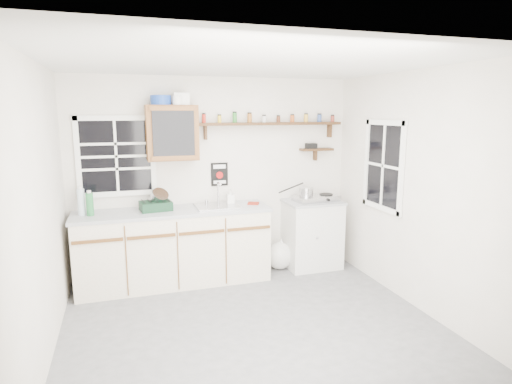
% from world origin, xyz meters
% --- Properties ---
extents(room, '(3.64, 3.24, 2.54)m').
position_xyz_m(room, '(0.00, 0.00, 1.25)').
color(room, '#545456').
rests_on(room, ground).
extents(main_cabinet, '(2.31, 0.63, 0.92)m').
position_xyz_m(main_cabinet, '(-0.58, 1.30, 0.46)').
color(main_cabinet, beige).
rests_on(main_cabinet, floor).
extents(right_cabinet, '(0.73, 0.57, 0.91)m').
position_xyz_m(right_cabinet, '(1.25, 1.32, 0.46)').
color(right_cabinet, silver).
rests_on(right_cabinet, floor).
extents(sink, '(0.52, 0.44, 0.29)m').
position_xyz_m(sink, '(-0.05, 1.30, 0.93)').
color(sink, '#ADADB1').
rests_on(sink, main_cabinet).
extents(upper_cabinet, '(0.60, 0.32, 0.65)m').
position_xyz_m(upper_cabinet, '(-0.55, 1.44, 1.82)').
color(upper_cabinet, brown).
rests_on(upper_cabinet, wall_back).
extents(upper_cabinet_clutter, '(0.45, 0.24, 0.14)m').
position_xyz_m(upper_cabinet_clutter, '(-0.57, 1.44, 2.21)').
color(upper_cabinet_clutter, '#173A98').
rests_on(upper_cabinet_clutter, upper_cabinet).
extents(spice_shelf, '(1.91, 0.18, 0.34)m').
position_xyz_m(spice_shelf, '(0.73, 1.51, 1.93)').
color(spice_shelf, '#301C0D').
rests_on(spice_shelf, wall_back).
extents(secondary_shelf, '(0.45, 0.16, 0.24)m').
position_xyz_m(secondary_shelf, '(1.36, 1.52, 1.58)').
color(secondary_shelf, '#301C0D').
rests_on(secondary_shelf, wall_back).
extents(warning_sign, '(0.22, 0.02, 0.30)m').
position_xyz_m(warning_sign, '(0.05, 1.59, 1.28)').
color(warning_sign, black).
rests_on(warning_sign, wall_back).
extents(window_back, '(0.93, 0.03, 0.98)m').
position_xyz_m(window_back, '(-1.20, 1.59, 1.55)').
color(window_back, black).
rests_on(window_back, wall_back).
extents(window_right, '(0.03, 0.78, 1.08)m').
position_xyz_m(window_right, '(1.79, 0.55, 1.45)').
color(window_right, black).
rests_on(window_right, wall_back).
extents(water_bottles, '(0.17, 0.13, 0.33)m').
position_xyz_m(water_bottles, '(-1.56, 1.31, 1.07)').
color(water_bottles, silver).
rests_on(water_bottles, main_cabinet).
extents(dish_rack, '(0.39, 0.31, 0.27)m').
position_xyz_m(dish_rack, '(-0.77, 1.33, 1.01)').
color(dish_rack, black).
rests_on(dish_rack, main_cabinet).
extents(soap_bottle, '(0.09, 0.10, 0.20)m').
position_xyz_m(soap_bottle, '(0.14, 1.38, 1.02)').
color(soap_bottle, silver).
rests_on(soap_bottle, main_cabinet).
extents(rag, '(0.18, 0.17, 0.02)m').
position_xyz_m(rag, '(0.42, 1.32, 0.93)').
color(rag, maroon).
rests_on(rag, main_cabinet).
extents(hotplate, '(0.61, 0.37, 0.08)m').
position_xyz_m(hotplate, '(1.29, 1.31, 0.95)').
color(hotplate, '#ADADB1').
rests_on(hotplate, right_cabinet).
extents(saucepan, '(0.40, 0.32, 0.19)m').
position_xyz_m(saucepan, '(1.14, 1.31, 1.04)').
color(saucepan, '#ADADB1').
rests_on(saucepan, hotplate).
extents(trash_bag, '(0.38, 0.35, 0.44)m').
position_xyz_m(trash_bag, '(0.80, 1.35, 0.19)').
color(trash_bag, silver).
rests_on(trash_bag, floor).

